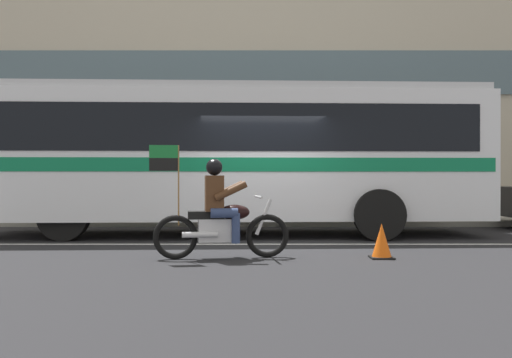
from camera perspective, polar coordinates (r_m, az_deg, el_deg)
ground_plane at (r=11.61m, az=0.61°, el=-6.14°), size 60.00×60.00×0.00m
sidewalk_curb at (r=16.68m, az=0.38°, el=-3.95°), size 28.00×3.80×0.15m
lane_center_stripe at (r=11.01m, az=0.66°, el=-6.46°), size 26.60×0.14×0.01m
office_building_facade at (r=19.67m, az=0.32°, el=15.99°), size 28.00×0.89×13.25m
transit_bus at (r=12.75m, az=-2.41°, el=2.91°), size 10.95×3.04×3.22m
motorcycle_with_rider at (r=9.08m, az=-3.70°, el=-3.68°), size 2.18×0.70×1.78m
fire_hydrant at (r=15.35m, az=-7.34°, el=-2.65°), size 0.22×0.30×0.75m
traffic_cone at (r=9.31m, az=12.18°, el=-6.11°), size 0.36×0.36×0.55m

